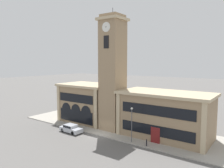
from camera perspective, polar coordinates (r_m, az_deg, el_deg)
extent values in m
plane|color=#605E5B|center=(38.77, -3.72, -13.36)|extent=(300.00, 300.00, 0.00)
cube|color=#A39E93|center=(43.22, 1.38, -11.21)|extent=(41.91, 11.80, 0.15)
cube|color=#937A5B|center=(40.18, 0.19, 1.98)|extent=(3.82, 3.82, 20.08)
cube|color=tan|center=(40.81, 0.20, 16.52)|extent=(4.52, 4.52, 0.45)
cube|color=#937A5B|center=(40.91, 0.20, 17.24)|extent=(3.51, 3.51, 0.60)
cylinder|color=#4C4C51|center=(41.10, 0.20, 18.47)|extent=(0.10, 0.10, 1.20)
cylinder|color=silver|center=(38.99, -1.55, 14.67)|extent=(1.71, 0.10, 1.71)
cylinder|color=black|center=(38.93, -1.61, 14.68)|extent=(0.14, 0.04, 0.14)
cylinder|color=silver|center=(41.71, -2.06, 14.08)|extent=(0.10, 1.71, 1.71)
cylinder|color=black|center=(41.75, -2.14, 14.07)|extent=(0.04, 0.14, 0.14)
cube|color=black|center=(38.69, -1.53, 10.92)|extent=(1.07, 0.10, 2.20)
cube|color=#937A5B|center=(47.20, -6.25, -5.12)|extent=(11.10, 7.33, 7.62)
cube|color=tan|center=(46.61, -6.30, -0.24)|extent=(11.80, 8.03, 0.45)
cube|color=tan|center=(48.36, -13.83, -4.99)|extent=(0.70, 0.16, 7.62)
cube|color=tan|center=(41.10, -4.35, -6.74)|extent=(0.70, 0.16, 7.62)
cube|color=black|center=(44.28, -9.50, -3.68)|extent=(9.11, 0.10, 1.68)
cube|color=black|center=(45.03, -9.42, -8.28)|extent=(8.88, 0.10, 2.44)
cylinder|color=black|center=(46.72, -11.86, -6.28)|extent=(2.44, 0.06, 2.44)
cylinder|color=black|center=(44.74, -9.46, -6.77)|extent=(2.44, 0.06, 2.44)
cylinder|color=black|center=(42.85, -6.83, -7.29)|extent=(2.44, 0.06, 2.44)
cube|color=#937A5B|center=(38.06, 13.69, -8.16)|extent=(14.75, 7.33, 7.29)
cube|color=tan|center=(37.33, 13.83, -2.38)|extent=(15.45, 8.03, 0.45)
cube|color=tan|center=(38.10, 1.59, -7.98)|extent=(0.70, 0.16, 7.29)
cube|color=tan|center=(32.59, 22.81, -10.82)|extent=(0.70, 0.16, 7.29)
cube|color=black|center=(34.39, 11.39, -6.86)|extent=(12.09, 0.10, 1.60)
cube|color=maroon|center=(35.44, 11.25, -13.09)|extent=(1.50, 0.12, 2.62)
cube|color=black|center=(35.20, 11.28, -11.87)|extent=(12.09, 0.10, 1.63)
cube|color=#B2B7C1|center=(40.99, -10.63, -11.57)|extent=(4.47, 2.01, 0.72)
cube|color=#B2B7C1|center=(40.94, -10.81, -10.70)|extent=(2.17, 1.75, 0.49)
cube|color=black|center=(40.94, -10.81, -10.70)|extent=(2.09, 1.78, 0.37)
cylinder|color=black|center=(40.61, -8.43, -11.99)|extent=(0.71, 0.24, 0.71)
cylinder|color=black|center=(39.55, -10.19, -12.51)|extent=(0.71, 0.24, 0.71)
cylinder|color=black|center=(42.55, -11.03, -11.21)|extent=(0.71, 0.24, 0.71)
cylinder|color=black|center=(41.54, -12.77, -11.67)|extent=(0.71, 0.24, 0.71)
cylinder|color=#4C4C51|center=(34.85, 5.16, -10.85)|extent=(0.12, 0.12, 5.19)
sphere|color=silver|center=(34.16, 5.20, -6.38)|extent=(0.36, 0.36, 0.36)
cylinder|color=black|center=(34.25, 8.99, -14.99)|extent=(0.18, 0.18, 0.90)
sphere|color=black|center=(34.06, 9.01, -14.16)|extent=(0.16, 0.16, 0.16)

